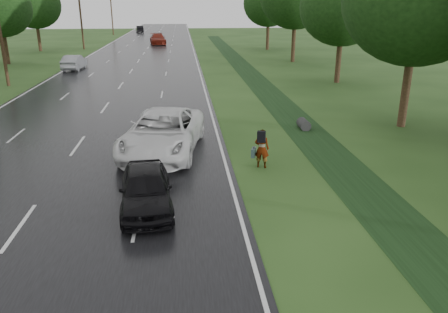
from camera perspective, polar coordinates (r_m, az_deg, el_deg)
name	(u,v)px	position (r m, az deg, el deg)	size (l,w,h in m)	color
ground	(20,228)	(14.75, -25.13, -8.46)	(220.00, 220.00, 0.00)	#254318
road	(142,56)	(57.85, -10.67, 12.74)	(14.00, 180.00, 0.04)	black
edge_stripe_east	(195,55)	(57.65, -3.81, 13.03)	(0.12, 180.00, 0.01)	silver
edge_stripe_west	(88,57)	(58.82, -17.39, 12.34)	(0.12, 180.00, 0.01)	silver
center_line	(142,56)	(57.85, -10.68, 12.77)	(0.12, 180.00, 0.01)	silver
drainage_ditch	(272,96)	(32.28, 6.25, 7.88)	(2.20, 120.00, 0.56)	black
utility_pole_far	(80,12)	(68.77, -18.26, 17.49)	(1.60, 0.26, 10.00)	#311E14
utility_pole_distant	(111,9)	(98.32, -14.50, 18.14)	(1.60, 0.26, 10.00)	#311E14
tree_east_c	(343,7)	(38.58, 15.29, 18.34)	(7.00, 7.00, 9.29)	#311E14
tree_east_f	(269,3)	(65.46, 5.86, 19.28)	(7.20, 7.20, 9.62)	#311E14
tree_west_d	(0,9)	(54.77, -27.26, 16.77)	(6.60, 6.60, 8.80)	#311E14
tree_west_f	(34,5)	(68.22, -23.52, 17.67)	(7.00, 7.00, 9.29)	#311E14
pedestrian	(261,148)	(17.88, 4.89, 1.11)	(0.79, 0.80, 1.63)	#A5998C
white_pickup	(163,133)	(19.69, -8.02, 3.11)	(3.08, 6.67, 1.85)	silver
dark_sedan	(146,189)	(14.45, -10.18, -4.14)	(1.65, 4.09, 1.39)	black
silver_sedan	(74,62)	(47.56, -18.98, 11.56)	(1.54, 4.42, 1.46)	gray
far_car_red	(158,39)	(74.23, -8.64, 14.93)	(2.36, 5.79, 1.68)	maroon
far_car_dark	(140,29)	(106.41, -10.96, 16.04)	(1.50, 4.29, 1.41)	black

